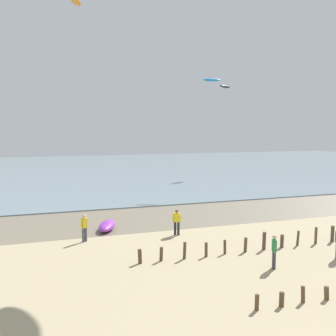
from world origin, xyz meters
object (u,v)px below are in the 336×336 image
person_far_down_beach (274,251)px  kite_aloft_4 (212,80)px  grounded_kite (107,226)px  person_by_waterline (177,221)px  person_left_flank (84,227)px  kite_aloft_2 (76,2)px  kite_aloft_5 (225,86)px

person_far_down_beach → kite_aloft_4: size_ratio=0.89×
grounded_kite → person_far_down_beach: bearing=52.0°
person_by_waterline → person_left_flank: same height
person_far_down_beach → kite_aloft_4: (8.41, 24.97, 11.54)m
person_by_waterline → kite_aloft_2: (-3.65, 21.23, 19.68)m
kite_aloft_2 → grounded_kite: bearing=-158.7°
kite_aloft_2 → kite_aloft_4: size_ratio=1.35×
person_far_down_beach → person_left_flank: bearing=136.0°
person_left_flank → kite_aloft_2: 28.72m
person_left_flank → kite_aloft_2: (2.29, 20.80, 19.68)m
kite_aloft_2 → kite_aloft_4: 16.98m
person_far_down_beach → kite_aloft_5: kite_aloft_5 is taller
grounded_kite → kite_aloft_2: 27.37m
person_by_waterline → person_far_down_beach: size_ratio=1.00×
person_far_down_beach → kite_aloft_4: bearing=71.4°
person_far_down_beach → kite_aloft_5: 43.80m
kite_aloft_4 → person_by_waterline: bearing=-106.4°
person_by_waterline → kite_aloft_4: 23.49m
person_by_waterline → grounded_kite: person_by_waterline is taller
kite_aloft_4 → kite_aloft_2: bearing=-179.5°
person_by_waterline → kite_aloft_2: kite_aloft_2 is taller
person_left_flank → grounded_kite: size_ratio=0.59×
person_far_down_beach → kite_aloft_5: (17.00, 38.41, 12.41)m
person_by_waterline → person_left_flank: bearing=175.8°
person_by_waterline → grounded_kite: size_ratio=0.59×
grounded_kite → kite_aloft_5: kite_aloft_5 is taller
person_far_down_beach → grounded_kite: person_far_down_beach is taller
grounded_kite → kite_aloft_4: 24.06m
kite_aloft_4 → grounded_kite: bearing=-120.3°
person_by_waterline → kite_aloft_5: (19.35, 30.85, 12.41)m
kite_aloft_4 → kite_aloft_5: (8.59, 13.44, 0.88)m
kite_aloft_4 → kite_aloft_5: 15.98m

